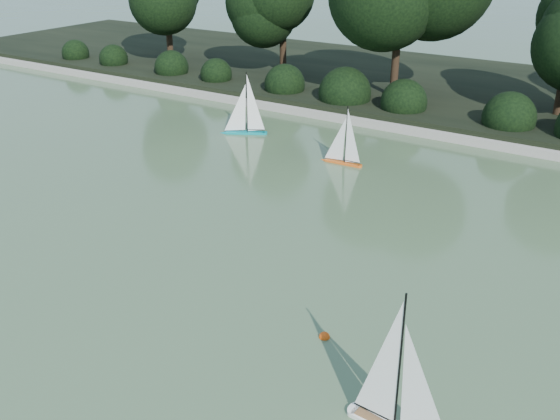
% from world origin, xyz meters
% --- Properties ---
extents(ground, '(80.00, 80.00, 0.00)m').
position_xyz_m(ground, '(0.00, 0.00, 0.00)').
color(ground, '#36492C').
rests_on(ground, ground).
extents(pond_coping, '(40.00, 0.35, 0.18)m').
position_xyz_m(pond_coping, '(0.00, 9.00, 0.09)').
color(pond_coping, gray).
rests_on(pond_coping, ground).
extents(far_bank, '(40.00, 8.00, 0.30)m').
position_xyz_m(far_bank, '(0.00, 13.00, 0.15)').
color(far_bank, black).
rests_on(far_bank, ground).
extents(shrub_hedge, '(29.10, 1.10, 1.10)m').
position_xyz_m(shrub_hedge, '(0.00, 9.90, 0.45)').
color(shrub_hedge, black).
rests_on(shrub_hedge, ground).
extents(sailboat_white_b, '(1.23, 0.29, 1.67)m').
position_xyz_m(sailboat_white_b, '(1.80, 0.04, 0.26)').
color(sailboat_white_b, white).
rests_on(sailboat_white_b, ground).
extents(sailboat_orange, '(0.94, 0.18, 1.28)m').
position_xyz_m(sailboat_orange, '(-2.20, 6.35, 0.20)').
color(sailboat_orange, '#DD5918').
rests_on(sailboat_orange, ground).
extents(sailboat_teal, '(1.05, 0.66, 1.53)m').
position_xyz_m(sailboat_teal, '(-5.03, 6.88, 0.24)').
color(sailboat_teal, '#078186').
rests_on(sailboat_teal, ground).
extents(race_buoy, '(0.13, 0.13, 0.13)m').
position_xyz_m(race_buoy, '(0.37, 1.01, 0.00)').
color(race_buoy, '#E3490B').
rests_on(race_buoy, ground).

